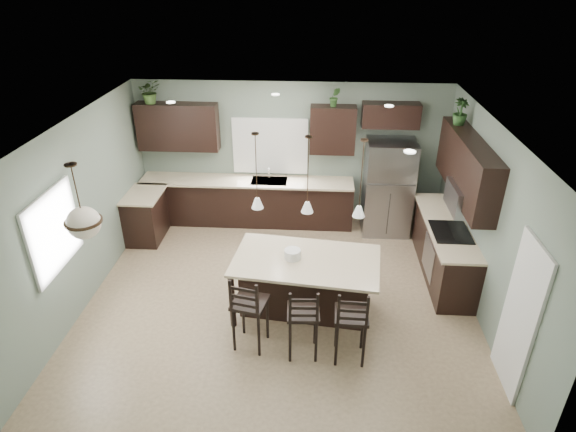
{
  "coord_description": "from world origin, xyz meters",
  "views": [
    {
      "loc": [
        0.52,
        -6.18,
        4.75
      ],
      "look_at": [
        0.1,
        0.4,
        1.25
      ],
      "focal_mm": 30.0,
      "sensor_mm": 36.0,
      "label": 1
    }
  ],
  "objects_px": {
    "bar_stool_center": "(303,320)",
    "plant_back_left": "(150,91)",
    "kitchen_island": "(306,285)",
    "bar_stool_left": "(250,310)",
    "serving_dish": "(293,254)",
    "refrigerator": "(388,188)",
    "bar_stool_right": "(351,323)"
  },
  "relations": [
    {
      "from": "bar_stool_center",
      "to": "bar_stool_left",
      "type": "bearing_deg",
      "value": 167.72
    },
    {
      "from": "bar_stool_left",
      "to": "bar_stool_right",
      "type": "bearing_deg",
      "value": 5.9
    },
    {
      "from": "refrigerator",
      "to": "kitchen_island",
      "type": "distance_m",
      "value": 3.03
    },
    {
      "from": "serving_dish",
      "to": "bar_stool_right",
      "type": "relative_size",
      "value": 0.21
    },
    {
      "from": "bar_stool_center",
      "to": "plant_back_left",
      "type": "relative_size",
      "value": 2.53
    },
    {
      "from": "bar_stool_center",
      "to": "bar_stool_right",
      "type": "xyz_separation_m",
      "value": [
        0.62,
        -0.04,
        0.01
      ]
    },
    {
      "from": "serving_dish",
      "to": "bar_stool_left",
      "type": "height_order",
      "value": "bar_stool_left"
    },
    {
      "from": "serving_dish",
      "to": "bar_stool_center",
      "type": "bearing_deg",
      "value": -78.22
    },
    {
      "from": "bar_stool_center",
      "to": "plant_back_left",
      "type": "xyz_separation_m",
      "value": [
        -3.0,
        3.77,
        2.06
      ]
    },
    {
      "from": "bar_stool_right",
      "to": "plant_back_left",
      "type": "distance_m",
      "value": 5.64
    },
    {
      "from": "plant_back_left",
      "to": "serving_dish",
      "type": "bearing_deg",
      "value": -45.38
    },
    {
      "from": "bar_stool_center",
      "to": "refrigerator",
      "type": "bearing_deg",
      "value": 63.85
    },
    {
      "from": "serving_dish",
      "to": "plant_back_left",
      "type": "bearing_deg",
      "value": 134.62
    },
    {
      "from": "serving_dish",
      "to": "bar_stool_center",
      "type": "relative_size",
      "value": 0.21
    },
    {
      "from": "serving_dish",
      "to": "bar_stool_right",
      "type": "distance_m",
      "value": 1.33
    },
    {
      "from": "kitchen_island",
      "to": "bar_stool_right",
      "type": "relative_size",
      "value": 1.81
    },
    {
      "from": "kitchen_island",
      "to": "bar_stool_left",
      "type": "xyz_separation_m",
      "value": [
        -0.72,
        -0.79,
        0.13
      ]
    },
    {
      "from": "refrigerator",
      "to": "bar_stool_center",
      "type": "relative_size",
      "value": 1.62
    },
    {
      "from": "kitchen_island",
      "to": "bar_stool_center",
      "type": "relative_size",
      "value": 1.85
    },
    {
      "from": "bar_stool_center",
      "to": "serving_dish",
      "type": "bearing_deg",
      "value": 98.67
    },
    {
      "from": "serving_dish",
      "to": "bar_stool_center",
      "type": "height_order",
      "value": "bar_stool_center"
    },
    {
      "from": "bar_stool_left",
      "to": "bar_stool_right",
      "type": "relative_size",
      "value": 1.02
    },
    {
      "from": "bar_stool_center",
      "to": "plant_back_left",
      "type": "distance_m",
      "value": 5.24
    },
    {
      "from": "refrigerator",
      "to": "serving_dish",
      "type": "xyz_separation_m",
      "value": [
        -1.68,
        -2.58,
        0.07
      ]
    },
    {
      "from": "refrigerator",
      "to": "bar_stool_right",
      "type": "distance_m",
      "value": 3.66
    },
    {
      "from": "refrigerator",
      "to": "bar_stool_right",
      "type": "xyz_separation_m",
      "value": [
        -0.86,
        -3.54,
        -0.34
      ]
    },
    {
      "from": "refrigerator",
      "to": "serving_dish",
      "type": "distance_m",
      "value": 3.08
    },
    {
      "from": "kitchen_island",
      "to": "bar_stool_left",
      "type": "height_order",
      "value": "bar_stool_left"
    },
    {
      "from": "bar_stool_left",
      "to": "bar_stool_center",
      "type": "relative_size",
      "value": 1.04
    },
    {
      "from": "serving_dish",
      "to": "plant_back_left",
      "type": "distance_m",
      "value": 4.31
    },
    {
      "from": "bar_stool_center",
      "to": "plant_back_left",
      "type": "height_order",
      "value": "plant_back_left"
    },
    {
      "from": "bar_stool_left",
      "to": "serving_dish",
      "type": "bearing_deg",
      "value": 69.59
    }
  ]
}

